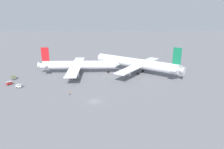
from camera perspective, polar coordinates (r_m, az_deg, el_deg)
name	(u,v)px	position (r m, az deg, el deg)	size (l,w,h in m)	color
ground_plane	(95,101)	(86.48, -4.79, -7.43)	(600.00, 600.00, 0.00)	slate
airliner_at_gate_left	(79,65)	(124.42, -9.22, 2.58)	(48.36, 45.24, 15.63)	silver
airliner_being_pushed	(136,63)	(124.45, 6.64, 3.10)	(50.61, 41.26, 17.59)	silver
pushback_tug	(92,63)	(143.87, -5.49, 3.19)	(8.78, 6.39, 2.84)	white
gse_baggage_cart_trailing	(9,83)	(116.70, -26.53, -2.16)	(2.96, 3.10, 1.71)	red
gse_container_dolly_flat	(13,77)	(124.90, -25.56, -0.68)	(3.74, 3.87, 2.15)	slate
gse_baggage_cart_near_cluster	(19,86)	(110.40, -24.29, -2.90)	(2.86, 1.82, 1.71)	silver
ground_crew_ramp_agent_by_cones	(69,93)	(93.84, -11.68, -5.12)	(0.36, 0.36, 1.67)	#2D3351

